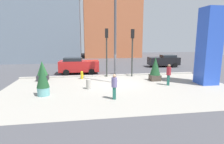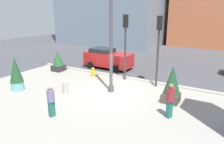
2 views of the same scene
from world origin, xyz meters
TOP-DOWN VIEW (x-y plane):
  - ground_plane at (0.00, 4.00)m, footprint 60.00×60.00m
  - plaza_pavement at (0.00, -2.00)m, footprint 18.00×10.00m
  - curb_strip at (0.00, 3.12)m, footprint 18.00×0.24m
  - lamp_post at (-0.14, 0.20)m, footprint 0.44×0.44m
  - art_pillar_blue at (7.50, -1.37)m, footprint 1.47×1.47m
  - potted_plant_by_pillar at (-6.61, 2.15)m, footprint 0.96×0.96m
  - potted_plant_near_left at (3.65, 0.50)m, footprint 0.95×0.95m
  - potted_plant_mid_plaza at (-5.59, -2.67)m, footprint 0.84×0.84m
  - fire_hydrant at (-3.02, 2.30)m, footprint 0.36×0.26m
  - concrete_bollard at (-2.52, -1.47)m, footprint 0.36×0.36m
  - traffic_light_corner at (-0.53, 2.90)m, footprint 0.28×0.42m
  - traffic_light_far_side at (2.03, 2.65)m, footprint 0.28×0.42m
  - car_passing_lane at (-3.39, 5.10)m, footprint 4.34×2.13m
  - car_far_lane at (8.13, 8.41)m, footprint 4.21×2.05m
  - pedestrian_crossing at (-0.96, -4.15)m, footprint 0.40×0.40m
  - pedestrian_by_curb at (4.07, -1.35)m, footprint 0.47×0.47m
  - highrise_across_street at (3.20, 24.82)m, footprint 11.48×8.93m

SIDE VIEW (x-z plane):
  - ground_plane at x=0.00m, z-range 0.00..0.00m
  - plaza_pavement at x=0.00m, z-range -0.01..0.01m
  - curb_strip at x=0.00m, z-range 0.00..0.16m
  - fire_hydrant at x=-3.02m, z-range -0.01..0.74m
  - concrete_bollard at x=-2.52m, z-range 0.00..0.75m
  - car_far_lane at x=8.13m, z-range 0.03..1.65m
  - potted_plant_by_pillar at x=-6.61m, z-range -0.02..1.81m
  - pedestrian_crossing at x=-0.96m, z-range 0.09..1.72m
  - car_passing_lane at x=-3.39m, z-range 0.02..1.80m
  - pedestrian_by_curb at x=4.07m, z-range 0.10..1.87m
  - potted_plant_near_left at x=3.65m, z-range 0.01..2.16m
  - potted_plant_mid_plaza at x=-5.59m, z-range 0.01..2.24m
  - art_pillar_blue at x=7.50m, z-range 0.00..6.33m
  - traffic_light_far_side at x=2.03m, z-range 0.82..5.57m
  - traffic_light_corner at x=-0.53m, z-range 0.82..5.62m
  - lamp_post at x=-0.14m, z-range -0.09..7.32m
  - highrise_across_street at x=3.20m, z-range 0.00..20.14m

